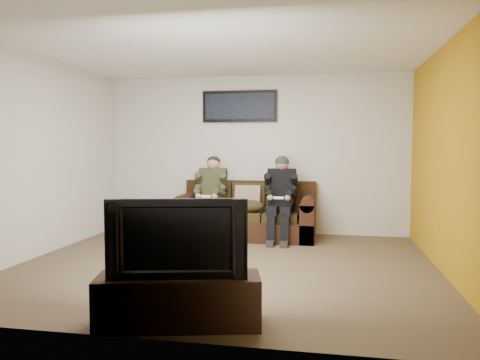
% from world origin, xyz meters
% --- Properties ---
extents(floor, '(5.00, 5.00, 0.00)m').
position_xyz_m(floor, '(0.00, 0.00, 0.00)').
color(floor, brown).
rests_on(floor, ground).
extents(ceiling, '(5.00, 5.00, 0.00)m').
position_xyz_m(ceiling, '(0.00, 0.00, 2.60)').
color(ceiling, silver).
rests_on(ceiling, ground).
extents(wall_back, '(5.00, 0.00, 5.00)m').
position_xyz_m(wall_back, '(0.00, 2.25, 1.30)').
color(wall_back, beige).
rests_on(wall_back, ground).
extents(wall_front, '(5.00, 0.00, 5.00)m').
position_xyz_m(wall_front, '(0.00, -2.25, 1.30)').
color(wall_front, beige).
rests_on(wall_front, ground).
extents(wall_left, '(0.00, 4.50, 4.50)m').
position_xyz_m(wall_left, '(-2.50, 0.00, 1.30)').
color(wall_left, beige).
rests_on(wall_left, ground).
extents(wall_right, '(0.00, 4.50, 4.50)m').
position_xyz_m(wall_right, '(2.50, 0.00, 1.30)').
color(wall_right, beige).
rests_on(wall_right, ground).
extents(accent_wall_right, '(0.00, 4.50, 4.50)m').
position_xyz_m(accent_wall_right, '(2.49, 0.00, 1.30)').
color(accent_wall_right, '#BC8312').
rests_on(accent_wall_right, ground).
extents(sofa, '(2.14, 0.92, 0.87)m').
position_xyz_m(sofa, '(-0.05, 1.83, 0.33)').
color(sofa, black).
rests_on(sofa, ground).
extents(throw_pillow, '(0.41, 0.19, 0.40)m').
position_xyz_m(throw_pillow, '(-0.05, 1.87, 0.62)').
color(throw_pillow, '#967962').
rests_on(throw_pillow, sofa).
extents(throw_blanket, '(0.44, 0.21, 0.08)m').
position_xyz_m(throw_blanket, '(-0.70, 2.09, 0.87)').
color(throw_blanket, '#C3B08F').
rests_on(throw_blanket, sofa).
extents(person_left, '(0.51, 0.87, 1.28)m').
position_xyz_m(person_left, '(-0.60, 1.65, 0.72)').
color(person_left, '#78654B').
rests_on(person_left, sofa).
extents(person_right, '(0.51, 0.86, 1.29)m').
position_xyz_m(person_right, '(0.50, 1.65, 0.72)').
color(person_right, black).
rests_on(person_right, sofa).
extents(cat, '(0.66, 0.26, 0.24)m').
position_xyz_m(cat, '(0.00, 1.59, 0.53)').
color(cat, '#403219').
rests_on(cat, sofa).
extents(framed_poster, '(1.25, 0.05, 0.52)m').
position_xyz_m(framed_poster, '(-0.25, 2.22, 2.10)').
color(framed_poster, black).
rests_on(framed_poster, wall_back).
extents(tv_stand, '(1.35, 0.70, 0.41)m').
position_xyz_m(tv_stand, '(0.05, -1.95, 0.20)').
color(tv_stand, black).
rests_on(tv_stand, ground).
extents(television, '(1.09, 0.39, 0.63)m').
position_xyz_m(television, '(0.05, -1.95, 0.72)').
color(television, black).
rests_on(television, tv_stand).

